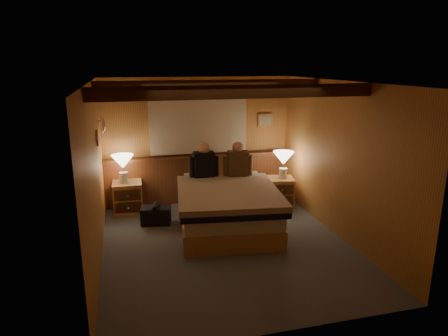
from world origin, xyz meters
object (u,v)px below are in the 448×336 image
object	(u,v)px
lamp_left	(123,163)
lamp_right	(283,160)
nightstand_right	(279,192)
person_right	(238,162)
nightstand_left	(128,197)
bed	(227,207)
duffel_bag	(156,215)
person_left	(204,163)

from	to	relation	value
lamp_left	lamp_right	bearing A→B (deg)	-7.43
nightstand_right	lamp_left	bearing A→B (deg)	-175.09
person_right	nightstand_left	bearing A→B (deg)	174.58
bed	nightstand_left	size ratio (longest dim) A/B	3.92
person_right	duffel_bag	world-z (taller)	person_right
lamp_left	duffel_bag	size ratio (longest dim) A/B	0.96
bed	person_right	bearing A→B (deg)	68.30
nightstand_right	bed	bearing A→B (deg)	-135.58
bed	nightstand_right	bearing A→B (deg)	39.75
bed	person_right	distance (m)	0.96
person_left	duffel_bag	world-z (taller)	person_left
bed	lamp_left	xyz separation A→B (m)	(-1.62, 1.14, 0.56)
nightstand_left	lamp_right	bearing A→B (deg)	-6.65
lamp_right	duffel_bag	distance (m)	2.54
nightstand_left	nightstand_right	size ratio (longest dim) A/B	0.98
bed	lamp_left	bearing A→B (deg)	152.17
lamp_left	person_right	xyz separation A→B (m)	(1.99, -0.47, 0.02)
lamp_left	person_left	distance (m)	1.44
duffel_bag	person_right	bearing A→B (deg)	18.47
bed	lamp_left	size ratio (longest dim) A/B	4.32
nightstand_left	nightstand_right	world-z (taller)	nightstand_left
lamp_right	person_left	xyz separation A→B (m)	(-1.51, -0.01, 0.04)
nightstand_left	lamp_left	xyz separation A→B (m)	(-0.05, -0.01, 0.64)
bed	lamp_left	distance (m)	2.06
lamp_left	duffel_bag	world-z (taller)	lamp_left
lamp_left	person_left	bearing A→B (deg)	-15.78
nightstand_left	person_left	xyz separation A→B (m)	(1.34, -0.40, 0.66)
bed	lamp_left	world-z (taller)	lamp_left
lamp_left	bed	bearing A→B (deg)	-35.15
person_left	lamp_right	bearing A→B (deg)	0.71
bed	nightstand_right	world-z (taller)	bed
bed	nightstand_left	world-z (taller)	bed
bed	nightstand_right	distance (m)	1.46
person_right	bed	bearing A→B (deg)	-110.57
nightstand_right	lamp_right	distance (m)	0.64
lamp_right	person_left	bearing A→B (deg)	-179.49
person_right	duffel_bag	size ratio (longest dim) A/B	1.19
bed	person_left	world-z (taller)	person_left
nightstand_left	lamp_left	world-z (taller)	lamp_left
nightstand_right	duffel_bag	bearing A→B (deg)	-160.57
lamp_left	person_right	bearing A→B (deg)	-13.31
nightstand_left	person_left	size ratio (longest dim) A/B	0.88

